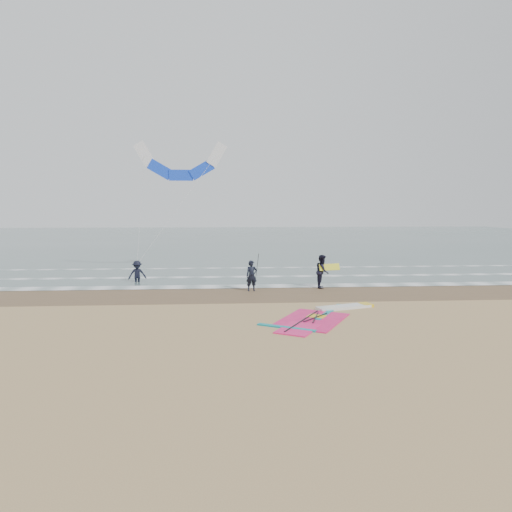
{
  "coord_description": "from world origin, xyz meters",
  "views": [
    {
      "loc": [
        -3.17,
        -18.71,
        4.77
      ],
      "look_at": [
        -1.6,
        5.0,
        2.2
      ],
      "focal_mm": 32.0,
      "sensor_mm": 36.0,
      "label": 1
    }
  ],
  "objects": [
    {
      "name": "wet_sand_band",
      "position": [
        0.0,
        6.0,
        0.0
      ],
      "size": [
        120.0,
        5.0,
        0.01
      ],
      "primitive_type": "cube",
      "color": "brown",
      "rests_on": "ground"
    },
    {
      "name": "foam_waterline",
      "position": [
        0.0,
        10.44,
        0.03
      ],
      "size": [
        120.0,
        9.15,
        0.02
      ],
      "color": "white",
      "rests_on": "ground"
    },
    {
      "name": "person_standing",
      "position": [
        -1.72,
        6.82,
        0.87
      ],
      "size": [
        0.69,
        0.51,
        1.75
      ],
      "primitive_type": "imported",
      "rotation": [
        0.0,
        0.0,
        0.16
      ],
      "color": "black",
      "rests_on": "ground"
    },
    {
      "name": "windsurf_rig",
      "position": [
        0.99,
        0.46,
        0.04
      ],
      "size": [
        5.8,
        5.49,
        0.14
      ],
      "color": "white",
      "rests_on": "ground"
    },
    {
      "name": "carried_kiteboard",
      "position": [
        2.9,
        7.47,
        1.24
      ],
      "size": [
        1.3,
        0.51,
        0.39
      ],
      "color": "yellow",
      "rests_on": "ground"
    },
    {
      "name": "sea_water",
      "position": [
        0.0,
        48.0,
        0.01
      ],
      "size": [
        120.0,
        80.0,
        0.02
      ],
      "primitive_type": "cube",
      "color": "#47605E",
      "rests_on": "ground"
    },
    {
      "name": "surf_kite",
      "position": [
        -6.37,
        14.97,
        7.78
      ],
      "size": [
        6.73,
        4.81,
        8.34
      ],
      "color": "white",
      "rests_on": "ground"
    },
    {
      "name": "ground",
      "position": [
        0.0,
        0.0,
        0.0
      ],
      "size": [
        120.0,
        120.0,
        0.0
      ],
      "primitive_type": "plane",
      "color": "tan",
      "rests_on": "ground"
    },
    {
      "name": "held_pole",
      "position": [
        -1.42,
        6.82,
        1.28
      ],
      "size": [
        0.17,
        0.86,
        1.82
      ],
      "color": "black",
      "rests_on": "ground"
    },
    {
      "name": "person_walking",
      "position": [
        2.5,
        7.57,
        0.98
      ],
      "size": [
        0.94,
        1.1,
        1.97
      ],
      "primitive_type": "imported",
      "rotation": [
        0.0,
        0.0,
        1.35
      ],
      "color": "black",
      "rests_on": "ground"
    },
    {
      "name": "person_wading",
      "position": [
        -8.78,
        10.28,
        0.87
      ],
      "size": [
        1.25,
        0.91,
        1.73
      ],
      "primitive_type": "imported",
      "rotation": [
        0.0,
        0.0,
        0.26
      ],
      "color": "black",
      "rests_on": "ground"
    }
  ]
}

